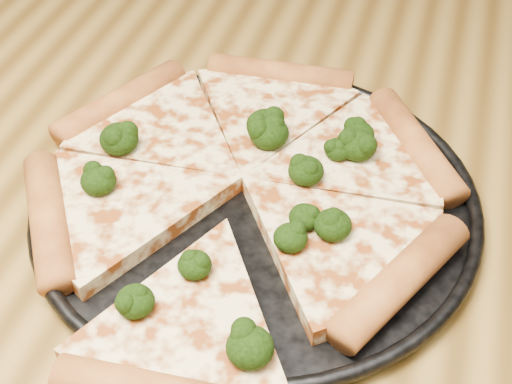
# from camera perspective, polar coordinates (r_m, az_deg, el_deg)

# --- Properties ---
(dining_table) EXTENTS (1.20, 0.90, 0.75)m
(dining_table) POSITION_cam_1_polar(r_m,az_deg,el_deg) (0.60, -8.17, -8.62)
(dining_table) COLOR olive
(dining_table) RESTS_ON ground
(pizza_pan) EXTENTS (0.33, 0.33, 0.02)m
(pizza_pan) POSITION_cam_1_polar(r_m,az_deg,el_deg) (0.53, -0.00, -0.66)
(pizza_pan) COLOR black
(pizza_pan) RESTS_ON dining_table
(pizza) EXTENTS (0.33, 0.36, 0.03)m
(pizza) POSITION_cam_1_polar(r_m,az_deg,el_deg) (0.53, -1.28, 0.45)
(pizza) COLOR #FBDE9A
(pizza) RESTS_ON pizza_pan
(broccoli_florets) EXTENTS (0.21, 0.24, 0.02)m
(broccoli_florets) POSITION_cam_1_polar(r_m,az_deg,el_deg) (0.52, 0.07, 0.79)
(broccoli_florets) COLOR black
(broccoli_florets) RESTS_ON pizza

